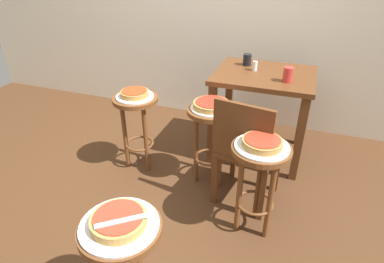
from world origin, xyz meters
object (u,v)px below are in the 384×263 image
(pizza_leftside, at_px, (135,93))
(cup_far_edge, at_px, (247,60))
(dining_table, at_px, (263,89))
(stool_rear, at_px, (211,129))
(stool_leftside, at_px, (137,117))
(cup_near_edge, at_px, (288,75))
(stool_middle, at_px, (259,171))
(serving_plate_middle, at_px, (262,146))
(wooden_chair, at_px, (246,149))
(pizza_foreground, at_px, (119,220))
(pizza_middle, at_px, (262,142))
(serving_plate_leftside, at_px, (135,97))
(serving_plate_rear, at_px, (211,108))
(condiment_shaker, at_px, (255,66))
(stool_foreground, at_px, (124,254))
(pizza_rear, at_px, (211,104))
(pizza_server_knife, at_px, (122,221))
(serving_plate_foreground, at_px, (119,225))

(pizza_leftside, height_order, cup_far_edge, cup_far_edge)
(dining_table, bearing_deg, stool_rear, -118.82)
(stool_leftside, relative_size, cup_near_edge, 5.66)
(stool_middle, relative_size, serving_plate_middle, 1.98)
(pizza_leftside, height_order, dining_table, dining_table)
(wooden_chair, bearing_deg, pizza_foreground, -107.82)
(stool_leftside, bearing_deg, pizza_middle, -20.65)
(stool_leftside, height_order, serving_plate_leftside, serving_plate_leftside)
(pizza_middle, relative_size, wooden_chair, 0.28)
(serving_plate_middle, distance_m, serving_plate_rear, 0.60)
(serving_plate_middle, height_order, wooden_chair, wooden_chair)
(serving_plate_middle, height_order, cup_near_edge, cup_near_edge)
(stool_leftside, height_order, stool_rear, same)
(pizza_foreground, relative_size, wooden_chair, 0.28)
(serving_plate_middle, bearing_deg, pizza_middle, 0.00)
(stool_middle, relative_size, stool_leftside, 1.00)
(cup_near_edge, distance_m, condiment_shaker, 0.33)
(pizza_foreground, bearing_deg, dining_table, 79.53)
(serving_plate_rear, bearing_deg, pizza_middle, -43.02)
(cup_near_edge, relative_size, cup_far_edge, 1.15)
(stool_foreground, bearing_deg, pizza_foreground, 75.96)
(serving_plate_rear, bearing_deg, serving_plate_leftside, -179.60)
(stool_rear, distance_m, cup_far_edge, 0.78)
(serving_plate_leftside, relative_size, pizza_rear, 1.13)
(serving_plate_rear, distance_m, wooden_chair, 0.40)
(pizza_rear, bearing_deg, stool_leftside, -179.60)
(pizza_server_knife, bearing_deg, pizza_rear, 52.19)
(serving_plate_rear, bearing_deg, condiment_shaker, 70.33)
(pizza_leftside, bearing_deg, cup_far_edge, 43.04)
(serving_plate_middle, bearing_deg, stool_middle, 0.00)
(serving_plate_middle, xyz_separation_m, cup_near_edge, (0.05, 0.80, 0.18))
(stool_middle, bearing_deg, cup_near_edge, 86.34)
(serving_plate_middle, relative_size, dining_table, 0.40)
(pizza_foreground, relative_size, pizza_middle, 1.00)
(stool_leftside, bearing_deg, serving_plate_middle, -20.65)
(pizza_leftside, xyz_separation_m, pizza_rear, (0.63, 0.00, 0.00))
(pizza_leftside, bearing_deg, stool_foreground, -64.09)
(pizza_foreground, relative_size, dining_table, 0.29)
(stool_middle, relative_size, stool_rear, 1.00)
(serving_plate_foreground, relative_size, serving_plate_rear, 1.10)
(pizza_middle, distance_m, cup_near_edge, 0.82)
(stool_leftside, height_order, cup_far_edge, cup_far_edge)
(pizza_leftside, height_order, pizza_server_knife, pizza_server_knife)
(stool_leftside, distance_m, condiment_shaker, 1.07)
(stool_middle, relative_size, serving_plate_rear, 2.09)
(pizza_middle, xyz_separation_m, pizza_rear, (-0.44, 0.41, 0.00))
(serving_plate_middle, bearing_deg, cup_near_edge, 86.34)
(stool_foreground, distance_m, stool_middle, 0.95)
(condiment_shaker, bearing_deg, serving_plate_middle, -76.67)
(stool_foreground, distance_m, cup_far_edge, 1.97)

